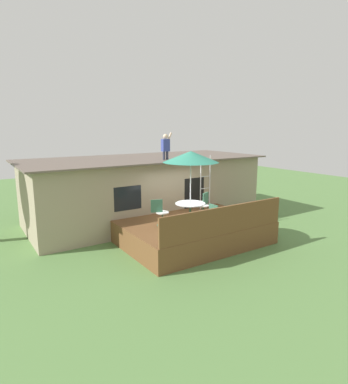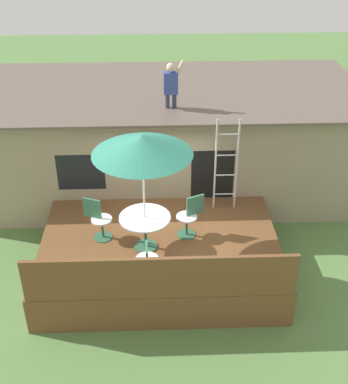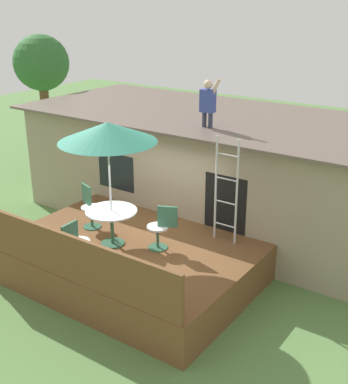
{
  "view_description": "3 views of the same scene",
  "coord_description": "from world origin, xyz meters",
  "px_view_note": "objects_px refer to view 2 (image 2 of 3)",
  "views": [
    {
      "loc": [
        -6.77,
        -9.19,
        4.14
      ],
      "look_at": [
        -0.51,
        0.44,
        1.84
      ],
      "focal_mm": 30.55,
      "sensor_mm": 36.0,
      "label": 1
    },
    {
      "loc": [
        -0.02,
        -8.68,
        7.28
      ],
      "look_at": [
        0.33,
        0.79,
        1.47
      ],
      "focal_mm": 47.6,
      "sensor_mm": 36.0,
      "label": 2
    },
    {
      "loc": [
        6.06,
        -7.19,
        5.52
      ],
      "look_at": [
        0.39,
        0.95,
        1.7
      ],
      "focal_mm": 47.42,
      "sensor_mm": 36.0,
      "label": 3
    }
  ],
  "objects_px": {
    "patio_umbrella": "(142,145)",
    "person_figure": "(171,82)",
    "patio_table": "(145,224)",
    "patio_chair_left": "(98,219)",
    "step_ladder": "(226,165)",
    "patio_chair_right": "(190,216)",
    "patio_chair_near": "(147,262)"
  },
  "relations": [
    {
      "from": "patio_umbrella",
      "to": "person_figure",
      "type": "bearing_deg",
      "value": 76.63
    },
    {
      "from": "patio_table",
      "to": "person_figure",
      "type": "distance_m",
      "value": 3.37
    },
    {
      "from": "patio_table",
      "to": "patio_chair_left",
      "type": "height_order",
      "value": "patio_chair_left"
    },
    {
      "from": "person_figure",
      "to": "patio_table",
      "type": "bearing_deg",
      "value": -103.37
    },
    {
      "from": "step_ladder",
      "to": "patio_chair_left",
      "type": "xyz_separation_m",
      "value": [
        -2.78,
        -1.06,
        -0.64
      ]
    },
    {
      "from": "patio_table",
      "to": "patio_chair_right",
      "type": "bearing_deg",
      "value": 23.98
    },
    {
      "from": "patio_table",
      "to": "patio_chair_right",
      "type": "relative_size",
      "value": 1.13
    },
    {
      "from": "patio_chair_left",
      "to": "patio_chair_right",
      "type": "height_order",
      "value": "same"
    },
    {
      "from": "patio_chair_left",
      "to": "patio_chair_right",
      "type": "xyz_separation_m",
      "value": [
        1.91,
        0.03,
        0.0
      ]
    },
    {
      "from": "person_figure",
      "to": "patio_chair_left",
      "type": "xyz_separation_m",
      "value": [
        -1.6,
        -2.24,
        -2.16
      ]
    },
    {
      "from": "patio_chair_left",
      "to": "patio_chair_near",
      "type": "xyz_separation_m",
      "value": [
        1.02,
        -1.45,
        0.0
      ]
    },
    {
      "from": "patio_chair_near",
      "to": "patio_chair_right",
      "type": "bearing_deg",
      "value": -33.44
    },
    {
      "from": "patio_chair_right",
      "to": "person_figure",
      "type": "bearing_deg",
      "value": -106.02
    },
    {
      "from": "patio_umbrella",
      "to": "patio_chair_near",
      "type": "distance_m",
      "value": 2.17
    },
    {
      "from": "patio_umbrella",
      "to": "step_ladder",
      "type": "distance_m",
      "value": 2.62
    },
    {
      "from": "patio_chair_right",
      "to": "patio_chair_near",
      "type": "xyz_separation_m",
      "value": [
        -0.89,
        -1.48,
        0.0
      ]
    },
    {
      "from": "patio_chair_left",
      "to": "step_ladder",
      "type": "bearing_deg",
      "value": 42.37
    },
    {
      "from": "patio_chair_right",
      "to": "patio_chair_near",
      "type": "distance_m",
      "value": 1.72
    },
    {
      "from": "step_ladder",
      "to": "patio_umbrella",
      "type": "bearing_deg",
      "value": -141.17
    },
    {
      "from": "person_figure",
      "to": "patio_chair_right",
      "type": "xyz_separation_m",
      "value": [
        0.31,
        -2.21,
        -2.16
      ]
    },
    {
      "from": "patio_umbrella",
      "to": "patio_chair_left",
      "type": "bearing_deg",
      "value": 158.57
    },
    {
      "from": "step_ladder",
      "to": "patio_chair_right",
      "type": "height_order",
      "value": "step_ladder"
    },
    {
      "from": "patio_table",
      "to": "person_figure",
      "type": "relative_size",
      "value": 0.94
    },
    {
      "from": "step_ladder",
      "to": "person_figure",
      "type": "xyz_separation_m",
      "value": [
        -1.17,
        1.17,
        1.51
      ]
    },
    {
      "from": "person_figure",
      "to": "patio_chair_near",
      "type": "distance_m",
      "value": 4.3
    },
    {
      "from": "patio_chair_near",
      "to": "step_ladder",
      "type": "bearing_deg",
      "value": -37.4
    },
    {
      "from": "patio_table",
      "to": "patio_chair_near",
      "type": "xyz_separation_m",
      "value": [
        0.05,
        -1.06,
        -0.13
      ]
    },
    {
      "from": "patio_chair_near",
      "to": "patio_umbrella",
      "type": "bearing_deg",
      "value": -0.0
    },
    {
      "from": "step_ladder",
      "to": "patio_chair_right",
      "type": "relative_size",
      "value": 2.39
    },
    {
      "from": "patio_chair_right",
      "to": "patio_chair_left",
      "type": "bearing_deg",
      "value": -23.08
    },
    {
      "from": "patio_umbrella",
      "to": "patio_chair_near",
      "type": "xyz_separation_m",
      "value": [
        0.05,
        -1.06,
        -1.89
      ]
    },
    {
      "from": "step_ladder",
      "to": "patio_chair_near",
      "type": "bearing_deg",
      "value": -124.93
    }
  ]
}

